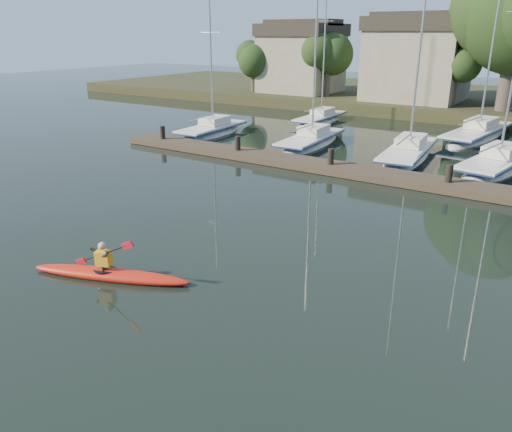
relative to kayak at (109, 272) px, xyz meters
The scene contains 10 objects.
ground 3.25m from the kayak, 13.98° to the left, with size 160.00×160.00×0.00m, color black.
kayak is the anchor object (origin of this frame).
dock 15.11m from the kayak, 77.99° to the left, with size 34.00×2.00×1.80m.
sailboat_0 22.32m from the kayak, 120.57° to the left, with size 2.57×7.71×12.06m.
sailboat_1 20.29m from the kayak, 100.63° to the left, with size 2.63×8.51×13.72m.
sailboat_2 20.11m from the kayak, 82.45° to the left, with size 3.01×9.30×15.12m.
sailboat_3 21.28m from the kayak, 69.57° to the left, with size 3.63×8.72×13.65m.
sailboat_5 29.15m from the kayak, 104.37° to the left, with size 2.00×8.04×13.26m.
sailboat_6 28.76m from the kayak, 80.38° to the left, with size 3.60×10.92×17.04m.
shore 41.46m from the kayak, 83.39° to the left, with size 90.00×25.25×12.75m.
Camera 1 is at (7.88, -9.48, 6.92)m, focal length 35.00 mm.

